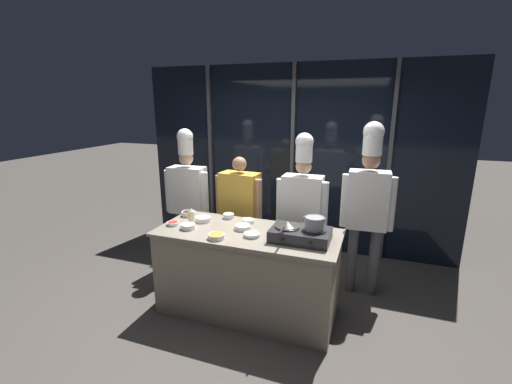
{
  "coord_description": "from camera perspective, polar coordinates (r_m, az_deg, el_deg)",
  "views": [
    {
      "loc": [
        1.18,
        -3.02,
        2.18
      ],
      "look_at": [
        0.0,
        0.25,
        1.25
      ],
      "focal_mm": 24.0,
      "sensor_mm": 36.0,
      "label": 1
    }
  ],
  "objects": [
    {
      "name": "ground_plane",
      "position": [
        3.9,
        -1.31,
        -18.98
      ],
      "size": [
        24.0,
        24.0,
        0.0
      ],
      "primitive_type": "plane",
      "color": "#47423D"
    },
    {
      "name": "chef_head",
      "position": [
        4.55,
        -11.31,
        0.11
      ],
      "size": [
        0.61,
        0.26,
        1.85
      ],
      "rotation": [
        0.0,
        0.0,
        3.19
      ],
      "color": "#232326",
      "rests_on": "ground_plane"
    },
    {
      "name": "prep_bowl_noodles",
      "position": [
        3.61,
        -11.26,
        -5.58
      ],
      "size": [
        0.16,
        0.16,
        0.05
      ],
      "color": "white",
      "rests_on": "demo_counter"
    },
    {
      "name": "portable_stove",
      "position": [
        3.27,
        7.4,
        -7.03
      ],
      "size": [
        0.56,
        0.37,
        0.13
      ],
      "color": "#28282B",
      "rests_on": "demo_counter"
    },
    {
      "name": "prep_bowl_chicken",
      "position": [
        3.53,
        -2.22,
        -5.82
      ],
      "size": [
        0.17,
        0.17,
        0.05
      ],
      "color": "white",
      "rests_on": "demo_counter"
    },
    {
      "name": "prep_bowl_garlic",
      "position": [
        3.35,
        -0.71,
        -7.1
      ],
      "size": [
        0.16,
        0.16,
        0.04
      ],
      "color": "white",
      "rests_on": "demo_counter"
    },
    {
      "name": "window_wall_back",
      "position": [
        5.08,
        6.15,
        5.45
      ],
      "size": [
        4.68,
        0.09,
        2.7
      ],
      "color": "black",
      "rests_on": "ground_plane"
    },
    {
      "name": "demo_counter",
      "position": [
        3.67,
        -1.35,
        -13.11
      ],
      "size": [
        1.86,
        0.81,
        0.9
      ],
      "color": "gray",
      "rests_on": "ground_plane"
    },
    {
      "name": "person_guest",
      "position": [
        4.27,
        -2.72,
        -2.33
      ],
      "size": [
        0.63,
        0.29,
        1.53
      ],
      "rotation": [
        0.0,
        0.0,
        3.05
      ],
      "color": "#2D3856",
      "rests_on": "ground_plane"
    },
    {
      "name": "squeeze_bottle_oil",
      "position": [
        3.73,
        -10.74,
        -3.99
      ],
      "size": [
        0.06,
        0.06,
        0.18
      ],
      "color": "beige",
      "rests_on": "demo_counter"
    },
    {
      "name": "prep_bowl_bell_pepper",
      "position": [
        3.75,
        -13.69,
        -5.08
      ],
      "size": [
        0.13,
        0.13,
        0.04
      ],
      "color": "white",
      "rests_on": "demo_counter"
    },
    {
      "name": "prep_bowl_shrimp",
      "position": [
        3.87,
        -4.6,
        -3.93
      ],
      "size": [
        0.12,
        0.12,
        0.05
      ],
      "color": "white",
      "rests_on": "demo_counter"
    },
    {
      "name": "frying_pan",
      "position": [
        3.26,
        5.24,
        -5.39
      ],
      "size": [
        0.24,
        0.41,
        0.05
      ],
      "color": "#38332D",
      "rests_on": "portable_stove"
    },
    {
      "name": "chef_line",
      "position": [
        3.94,
        18.15,
        -1.08
      ],
      "size": [
        0.57,
        0.24,
        1.98
      ],
      "rotation": [
        0.0,
        0.0,
        3.18
      ],
      "color": "#4C4C51",
      "rests_on": "ground_plane"
    },
    {
      "name": "stock_pot",
      "position": [
        3.2,
        9.73,
        -5.11
      ],
      "size": [
        0.2,
        0.18,
        0.12
      ],
      "color": "#93969B",
      "rests_on": "portable_stove"
    },
    {
      "name": "prep_bowl_rice",
      "position": [
        3.79,
        -8.82,
        -4.44
      ],
      "size": [
        0.17,
        0.17,
        0.05
      ],
      "color": "white",
      "rests_on": "demo_counter"
    },
    {
      "name": "prep_bowl_carrots",
      "position": [
        3.32,
        -6.64,
        -7.3
      ],
      "size": [
        0.16,
        0.16,
        0.05
      ],
      "color": "white",
      "rests_on": "demo_counter"
    },
    {
      "name": "prep_bowl_soy_glaze",
      "position": [
        4.01,
        -11.18,
        -3.49
      ],
      "size": [
        0.16,
        0.16,
        0.05
      ],
      "color": "white",
      "rests_on": "demo_counter"
    },
    {
      "name": "chef_sous",
      "position": [
        4.0,
        7.71,
        -1.81
      ],
      "size": [
        0.61,
        0.24,
        1.84
      ],
      "rotation": [
        0.0,
        0.0,
        3.13
      ],
      "color": "#2D3856",
      "rests_on": "ground_plane"
    },
    {
      "name": "prep_bowl_bean_sprouts",
      "position": [
        3.71,
        -1.29,
        -4.8
      ],
      "size": [
        0.13,
        0.13,
        0.04
      ],
      "color": "white",
      "rests_on": "demo_counter"
    }
  ]
}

